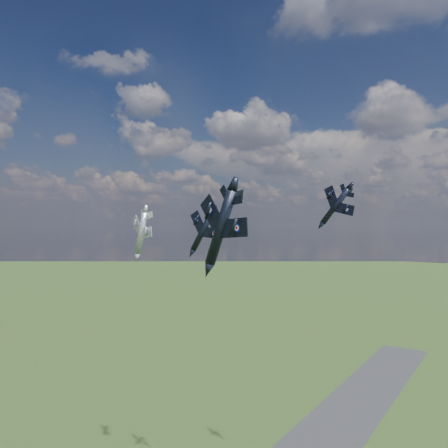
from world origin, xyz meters
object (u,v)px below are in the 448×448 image
Objects in this scene: jet_right_navy at (221,227)px; jet_high_navy at (336,206)px; jet_lead_navy at (203,231)px; jet_left_silver at (141,233)px.

jet_right_navy is 48.29m from jet_high_navy.
jet_right_navy reaches higher than jet_lead_navy.
jet_left_silver is (-42.46, -19.32, -6.34)m from jet_high_navy.
jet_lead_navy is 17.93m from jet_left_silver.
jet_lead_navy is at bearing 144.28° from jet_right_navy.
jet_high_navy is (-0.75, 48.05, 4.79)m from jet_right_navy.
jet_high_navy reaches higher than jet_right_navy.
jet_left_silver is at bearing -173.72° from jet_lead_navy.
jet_high_navy reaches higher than jet_left_silver.
jet_left_silver is (-43.21, 28.72, -1.56)m from jet_right_navy.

